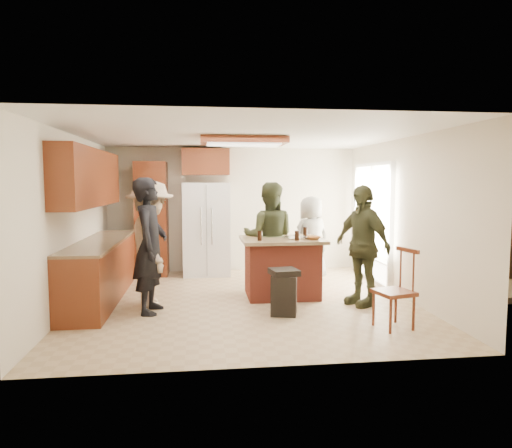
{
  "coord_description": "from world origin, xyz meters",
  "views": [
    {
      "loc": [
        -0.66,
        -6.79,
        1.81
      ],
      "look_at": [
        0.21,
        0.35,
        1.15
      ],
      "focal_mm": 32.0,
      "sensor_mm": 36.0,
      "label": 1
    }
  ],
  "objects": [
    {
      "name": "refrigerator",
      "position": [
        -0.55,
        2.12,
        0.9
      ],
      "size": [
        0.9,
        0.76,
        1.8
      ],
      "color": "white",
      "rests_on": "ground"
    },
    {
      "name": "kitchen_island",
      "position": [
        0.61,
        0.25,
        0.47
      ],
      "size": [
        1.28,
        1.03,
        0.93
      ],
      "color": "#9D3928",
      "rests_on": "ground"
    },
    {
      "name": "island_items",
      "position": [
        0.83,
        0.16,
        0.97
      ],
      "size": [
        0.98,
        0.72,
        0.15
      ],
      "color": "silver",
      "rests_on": "kitchen_island"
    },
    {
      "name": "person_front_left",
      "position": [
        -1.35,
        -0.42,
        0.94
      ],
      "size": [
        0.58,
        0.74,
        1.87
      ],
      "primitive_type": "imported",
      "rotation": [
        0.0,
        0.0,
        1.44
      ],
      "color": "black",
      "rests_on": "ground"
    },
    {
      "name": "person_behind_left",
      "position": [
        0.47,
        0.65,
        0.91
      ],
      "size": [
        0.97,
        0.71,
        1.81
      ],
      "primitive_type": "imported",
      "rotation": [
        0.0,
        0.0,
        2.94
      ],
      "color": "#2F361F",
      "rests_on": "ground"
    },
    {
      "name": "person_behind_right",
      "position": [
        1.36,
        1.36,
        0.78
      ],
      "size": [
        0.89,
        0.74,
        1.56
      ],
      "primitive_type": "imported",
      "rotation": [
        0.0,
        0.0,
        3.51
      ],
      "color": "gray",
      "rests_on": "ground"
    },
    {
      "name": "left_cabinetry",
      "position": [
        -2.24,
        0.4,
        0.96
      ],
      "size": [
        0.64,
        3.0,
        2.3
      ],
      "color": "maroon",
      "rests_on": "ground"
    },
    {
      "name": "person_counter",
      "position": [
        -1.39,
        -0.03,
        0.92
      ],
      "size": [
        0.83,
        1.29,
        1.84
      ],
      "primitive_type": "imported",
      "rotation": [
        0.0,
        0.0,
        1.82
      ],
      "color": "tan",
      "rests_on": "ground"
    },
    {
      "name": "back_wall_units",
      "position": [
        -1.33,
        2.2,
        1.38
      ],
      "size": [
        1.8,
        0.6,
        2.45
      ],
      "color": "maroon",
      "rests_on": "ground"
    },
    {
      "name": "room_shell",
      "position": [
        4.37,
        1.64,
        0.87
      ],
      "size": [
        8.0,
        5.2,
        5.0
      ],
      "color": "tan",
      "rests_on": "ground"
    },
    {
      "name": "trash_bin",
      "position": [
        0.46,
        -0.75,
        0.32
      ],
      "size": [
        0.41,
        0.41,
        0.63
      ],
      "color": "black",
      "rests_on": "ground"
    },
    {
      "name": "spindle_chair",
      "position": [
        1.73,
        -1.49,
        0.45
      ],
      "size": [
        0.51,
        0.51,
        0.99
      ],
      "color": "maroon",
      "rests_on": "ground"
    },
    {
      "name": "person_side_right",
      "position": [
        1.69,
        -0.39,
        0.89
      ],
      "size": [
        0.91,
        1.17,
        1.77
      ],
      "primitive_type": "imported",
      "rotation": [
        0.0,
        0.0,
        -1.15
      ],
      "color": "#3D4025",
      "rests_on": "ground"
    }
  ]
}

